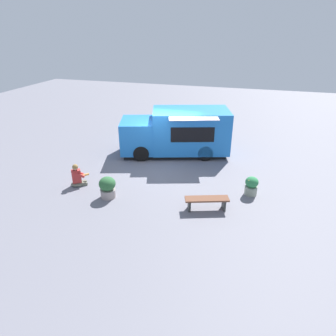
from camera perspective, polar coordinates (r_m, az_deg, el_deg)
ground_plane at (r=14.14m, az=-0.19°, el=0.90°), size 40.00×40.00×0.00m
food_truck at (r=14.93m, az=1.83°, el=6.63°), size 5.60×3.49×2.22m
person_customer at (r=12.60m, az=-16.84°, el=-1.63°), size 0.74×0.68×0.93m
planter_flowering_near at (r=11.85m, az=15.57°, el=-3.25°), size 0.49×0.49×0.74m
planter_flowering_far at (r=11.43m, az=-11.42°, el=-3.56°), size 0.62×0.62×0.83m
plaza_bench at (r=10.61m, az=7.38°, el=-6.23°), size 1.58×0.86×0.46m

